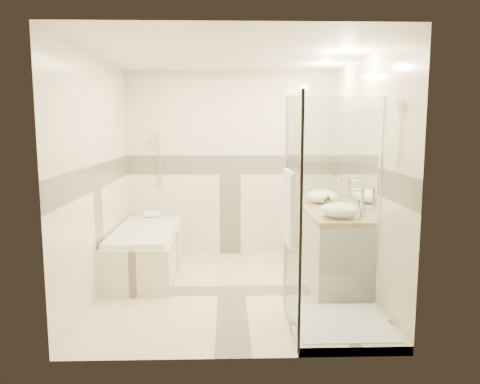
{
  "coord_description": "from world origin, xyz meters",
  "views": [
    {
      "loc": [
        -0.05,
        -4.88,
        1.77
      ],
      "look_at": [
        0.1,
        0.25,
        1.05
      ],
      "focal_mm": 35.0,
      "sensor_mm": 36.0,
      "label": 1
    }
  ],
  "objects_px": {
    "amenity_bottle_b": "(329,203)",
    "shower_enclosure": "(328,273)",
    "vessel_sink_near": "(321,196)",
    "amenity_bottle_a": "(327,201)",
    "vanity": "(329,245)",
    "vessel_sink_far": "(340,210)",
    "bathtub": "(146,248)"
  },
  "relations": [
    {
      "from": "vanity",
      "to": "amenity_bottle_b",
      "type": "relative_size",
      "value": 11.53
    },
    {
      "from": "amenity_bottle_b",
      "to": "bathtub",
      "type": "bearing_deg",
      "value": 170.25
    },
    {
      "from": "amenity_bottle_a",
      "to": "bathtub",
      "type": "bearing_deg",
      "value": 172.32
    },
    {
      "from": "amenity_bottle_a",
      "to": "amenity_bottle_b",
      "type": "height_order",
      "value": "amenity_bottle_a"
    },
    {
      "from": "vessel_sink_far",
      "to": "amenity_bottle_a",
      "type": "height_order",
      "value": "vessel_sink_far"
    },
    {
      "from": "shower_enclosure",
      "to": "vanity",
      "type": "bearing_deg",
      "value": 77.03
    },
    {
      "from": "vessel_sink_near",
      "to": "amenity_bottle_a",
      "type": "relative_size",
      "value": 2.79
    },
    {
      "from": "amenity_bottle_b",
      "to": "vessel_sink_near",
      "type": "bearing_deg",
      "value": 90.0
    },
    {
      "from": "vessel_sink_far",
      "to": "amenity_bottle_a",
      "type": "distance_m",
      "value": 0.59
    },
    {
      "from": "bathtub",
      "to": "amenity_bottle_a",
      "type": "distance_m",
      "value": 2.24
    },
    {
      "from": "bathtub",
      "to": "vanity",
      "type": "bearing_deg",
      "value": -9.25
    },
    {
      "from": "vessel_sink_near",
      "to": "amenity_bottle_a",
      "type": "xyz_separation_m",
      "value": [
        0.0,
        -0.34,
        -0.01
      ]
    },
    {
      "from": "shower_enclosure",
      "to": "amenity_bottle_b",
      "type": "height_order",
      "value": "shower_enclosure"
    },
    {
      "from": "bathtub",
      "to": "shower_enclosure",
      "type": "xyz_separation_m",
      "value": [
        1.86,
        -1.62,
        0.2
      ]
    },
    {
      "from": "bathtub",
      "to": "vessel_sink_near",
      "type": "height_order",
      "value": "vessel_sink_near"
    },
    {
      "from": "vanity",
      "to": "shower_enclosure",
      "type": "bearing_deg",
      "value": -102.97
    },
    {
      "from": "vanity",
      "to": "bathtub",
      "type": "bearing_deg",
      "value": 170.75
    },
    {
      "from": "vanity",
      "to": "shower_enclosure",
      "type": "height_order",
      "value": "shower_enclosure"
    },
    {
      "from": "vessel_sink_far",
      "to": "vanity",
      "type": "bearing_deg",
      "value": 87.85
    },
    {
      "from": "vessel_sink_far",
      "to": "amenity_bottle_b",
      "type": "distance_m",
      "value": 0.52
    },
    {
      "from": "vanity",
      "to": "amenity_bottle_a",
      "type": "xyz_separation_m",
      "value": [
        -0.02,
        0.06,
        0.5
      ]
    },
    {
      "from": "vessel_sink_far",
      "to": "amenity_bottle_b",
      "type": "height_order",
      "value": "vessel_sink_far"
    },
    {
      "from": "vanity",
      "to": "vessel_sink_far",
      "type": "relative_size",
      "value": 4.05
    },
    {
      "from": "amenity_bottle_a",
      "to": "shower_enclosure",
      "type": "bearing_deg",
      "value": -101.56
    },
    {
      "from": "vanity",
      "to": "amenity_bottle_b",
      "type": "distance_m",
      "value": 0.49
    },
    {
      "from": "vessel_sink_near",
      "to": "vessel_sink_far",
      "type": "relative_size",
      "value": 1.02
    },
    {
      "from": "amenity_bottle_b",
      "to": "shower_enclosure",
      "type": "bearing_deg",
      "value": -102.27
    },
    {
      "from": "vanity",
      "to": "amenity_bottle_b",
      "type": "xyz_separation_m",
      "value": [
        -0.02,
        -0.02,
        0.49
      ]
    },
    {
      "from": "bathtub",
      "to": "shower_enclosure",
      "type": "bearing_deg",
      "value": -41.1
    },
    {
      "from": "vessel_sink_far",
      "to": "amenity_bottle_a",
      "type": "bearing_deg",
      "value": 90.0
    },
    {
      "from": "amenity_bottle_a",
      "to": "vessel_sink_far",
      "type": "bearing_deg",
      "value": -90.0
    },
    {
      "from": "amenity_bottle_b",
      "to": "vessel_sink_far",
      "type": "bearing_deg",
      "value": -90.0
    }
  ]
}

